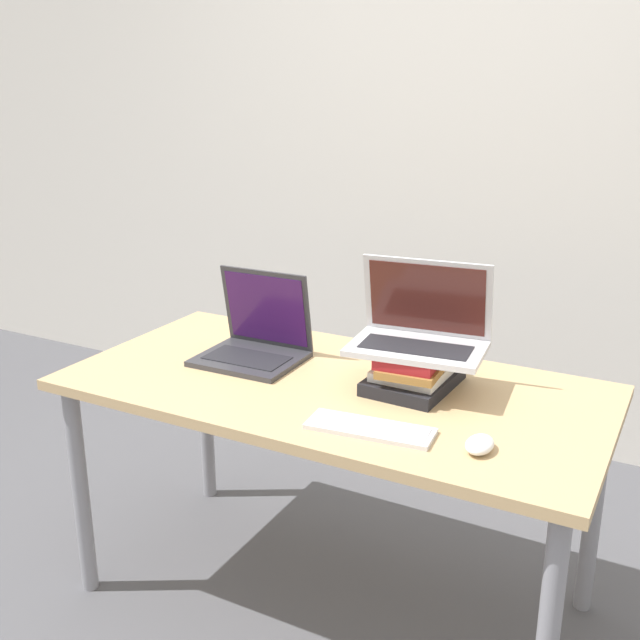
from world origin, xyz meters
TOP-DOWN VIEW (x-y plane):
  - wall_back at (0.00, 1.74)m, footprint 8.00×0.05m
  - desk at (0.00, 0.38)m, footprint 1.51×0.76m
  - laptop_left at (-0.30, 0.44)m, footprint 0.31×0.26m
  - book_stack at (0.21, 0.46)m, footprint 0.22×0.29m
  - laptop_on_books at (0.22, 0.47)m, footprint 0.38×0.27m
  - wireless_keyboard at (0.22, 0.15)m, footprint 0.32×0.14m
  - mouse at (0.48, 0.17)m, footprint 0.06×0.10m

SIDE VIEW (x-z plane):
  - desk at x=0.00m, z-range 0.28..1.00m
  - wireless_keyboard at x=0.22m, z-range 0.72..0.73m
  - mouse at x=0.48m, z-range 0.72..0.75m
  - book_stack at x=0.21m, z-range 0.71..0.82m
  - laptop_left at x=-0.30m, z-range 0.64..0.90m
  - laptop_on_books at x=0.22m, z-range 0.76..1.00m
  - wall_back at x=0.00m, z-range 0.00..2.70m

